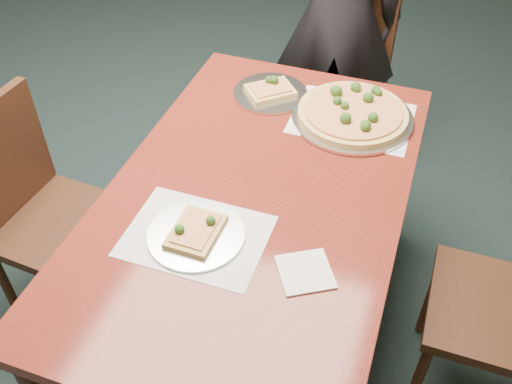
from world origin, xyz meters
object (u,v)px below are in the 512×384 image
(chair_far, at_px, (339,70))
(slice_plate_near, at_px, (196,233))
(chair_left, at_px, (38,207))
(pizza_pan, at_px, (353,113))
(dining_table, at_px, (256,213))
(slice_plate_far, at_px, (270,91))
(diner, at_px, (338,16))

(chair_far, bearing_deg, slice_plate_near, -83.90)
(chair_left, relative_size, pizza_pan, 2.10)
(dining_table, xyz_separation_m, chair_far, (0.01, 1.18, -0.14))
(dining_table, bearing_deg, slice_plate_far, 103.56)
(chair_far, bearing_deg, pizza_pan, -64.32)
(chair_far, relative_size, slice_plate_far, 3.25)
(slice_plate_near, bearing_deg, pizza_pan, 67.19)
(chair_far, relative_size, pizza_pan, 2.10)
(chair_left, xyz_separation_m, pizza_pan, (0.99, 0.58, 0.26))
(slice_plate_far, bearing_deg, slice_plate_near, -87.93)
(slice_plate_far, bearing_deg, chair_far, 77.86)
(chair_far, xyz_separation_m, chair_left, (-0.81, -1.28, 0.00))
(pizza_pan, relative_size, slice_plate_far, 1.55)
(dining_table, bearing_deg, pizza_pan, 67.56)
(slice_plate_far, bearing_deg, dining_table, -76.44)
(dining_table, relative_size, slice_plate_near, 5.36)
(chair_left, height_order, slice_plate_near, chair_left)
(dining_table, xyz_separation_m, chair_left, (-0.80, -0.10, -0.14))
(chair_far, relative_size, slice_plate_near, 3.25)
(slice_plate_near, distance_m, slice_plate_far, 0.76)
(chair_far, height_order, pizza_pan, chair_far)
(dining_table, height_order, slice_plate_near, slice_plate_near)
(diner, xyz_separation_m, pizza_pan, (0.22, -0.69, -0.02))
(diner, height_order, pizza_pan, diner)
(diner, distance_m, slice_plate_near, 1.41)
(pizza_pan, distance_m, slice_plate_near, 0.77)
(pizza_pan, bearing_deg, diner, 107.42)
(dining_table, height_order, slice_plate_far, slice_plate_far)
(chair_far, bearing_deg, diner, -162.36)
(diner, height_order, slice_plate_far, diner)
(dining_table, distance_m, chair_left, 0.82)
(chair_far, bearing_deg, chair_left, -111.71)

